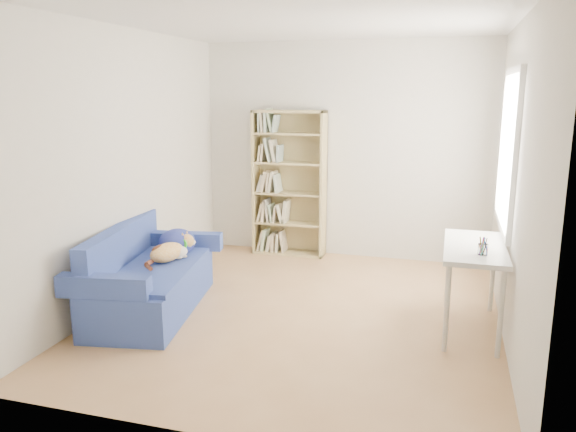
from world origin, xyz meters
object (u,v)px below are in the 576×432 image
(desk, at_px, (474,255))
(pen_cup, at_px, (483,248))
(bookshelf, at_px, (289,189))
(sofa, at_px, (150,278))

(desk, height_order, pen_cup, pen_cup)
(desk, bearing_deg, bookshelf, 139.89)
(bookshelf, height_order, desk, bookshelf)
(sofa, bearing_deg, pen_cup, -8.19)
(sofa, xyz_separation_m, desk, (2.87, 0.35, 0.36))
(desk, distance_m, pen_cup, 0.31)
(sofa, relative_size, bookshelf, 0.96)
(bookshelf, xyz_separation_m, pen_cup, (2.18, -2.07, -0.02))
(bookshelf, bearing_deg, sofa, -108.86)
(sofa, height_order, bookshelf, bookshelf)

